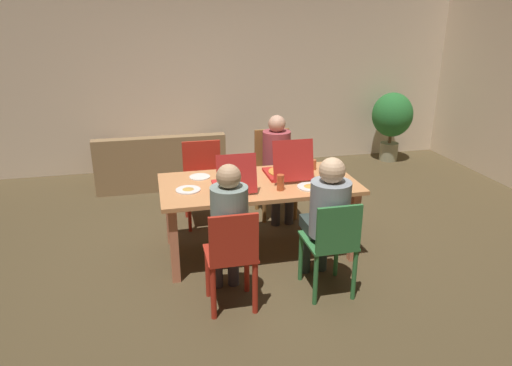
% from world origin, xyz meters
% --- Properties ---
extents(ground_plane, '(20.00, 20.00, 0.00)m').
position_xyz_m(ground_plane, '(0.00, 0.00, 0.00)').
color(ground_plane, '#4D3E26').
extents(back_wall, '(7.72, 0.12, 2.93)m').
position_xyz_m(back_wall, '(0.00, 2.99, 1.47)').
color(back_wall, beige).
rests_on(back_wall, ground).
extents(dining_table, '(1.88, 0.95, 0.74)m').
position_xyz_m(dining_table, '(0.00, 0.00, 0.66)').
color(dining_table, '#CF8750').
rests_on(dining_table, ground).
extents(chair_0, '(0.40, 0.38, 0.88)m').
position_xyz_m(chair_0, '(-0.43, -0.91, 0.47)').
color(chair_0, '#B42A1A').
rests_on(chair_0, ground).
extents(person_0, '(0.29, 0.49, 1.22)m').
position_xyz_m(person_0, '(-0.43, -0.78, 0.71)').
color(person_0, '#3F393F').
rests_on(person_0, ground).
extents(chair_1, '(0.39, 0.44, 0.87)m').
position_xyz_m(chair_1, '(0.41, -0.89, 0.49)').
color(chair_1, '#32743B').
rests_on(chair_1, ground).
extents(person_1, '(0.33, 0.54, 1.20)m').
position_xyz_m(person_1, '(0.41, -0.75, 0.71)').
color(person_1, '#2F3B36').
rests_on(person_1, ground).
extents(chair_2, '(0.44, 0.45, 0.99)m').
position_xyz_m(chair_2, '(0.41, 0.94, 0.52)').
color(chair_2, '#986430').
rests_on(chair_2, ground).
extents(person_2, '(0.32, 0.50, 1.20)m').
position_xyz_m(person_2, '(0.41, 0.79, 0.71)').
color(person_2, '#3A393F').
rests_on(person_2, ground).
extents(chair_3, '(0.45, 0.45, 0.91)m').
position_xyz_m(chair_3, '(-0.43, 0.90, 0.52)').
color(chair_3, red).
rests_on(chair_3, ground).
extents(pizza_box_0, '(0.39, 0.48, 0.42)m').
position_xyz_m(pizza_box_0, '(0.31, 0.10, 0.80)').
color(pizza_box_0, red).
rests_on(pizza_box_0, dining_table).
extents(pizza_box_1, '(0.36, 0.44, 0.37)m').
position_xyz_m(pizza_box_1, '(-0.26, -0.11, 0.80)').
color(pizza_box_1, red).
rests_on(pizza_box_1, dining_table).
extents(plate_0, '(0.23, 0.23, 0.03)m').
position_xyz_m(plate_0, '(-0.68, -0.08, 0.75)').
color(plate_0, white).
rests_on(plate_0, dining_table).
extents(plate_1, '(0.20, 0.20, 0.01)m').
position_xyz_m(plate_1, '(-0.53, 0.26, 0.75)').
color(plate_1, white).
rests_on(plate_1, dining_table).
extents(plate_2, '(0.25, 0.25, 0.03)m').
position_xyz_m(plate_2, '(0.44, -0.26, 0.75)').
color(plate_2, white).
rests_on(plate_2, dining_table).
extents(drinking_glass_0, '(0.07, 0.07, 0.12)m').
position_xyz_m(drinking_glass_0, '(0.67, -0.33, 0.80)').
color(drinking_glass_0, silver).
rests_on(drinking_glass_0, dining_table).
extents(drinking_glass_1, '(0.06, 0.06, 0.10)m').
position_xyz_m(drinking_glass_1, '(0.64, 0.24, 0.79)').
color(drinking_glass_1, '#B8502C').
rests_on(drinking_glass_1, dining_table).
extents(drinking_glass_2, '(0.07, 0.07, 0.15)m').
position_xyz_m(drinking_glass_2, '(0.15, -0.26, 0.82)').
color(drinking_glass_2, '#BA4D28').
rests_on(drinking_glass_2, dining_table).
extents(couch, '(1.72, 0.88, 0.74)m').
position_xyz_m(couch, '(-0.87, 2.27, 0.26)').
color(couch, olive).
rests_on(couch, ground).
extents(potted_plant, '(0.63, 0.63, 1.10)m').
position_xyz_m(potted_plant, '(2.78, 2.53, 0.70)').
color(potted_plant, gray).
rests_on(potted_plant, ground).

